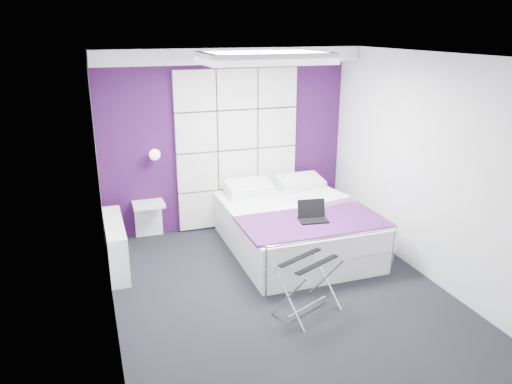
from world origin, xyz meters
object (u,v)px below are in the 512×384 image
radiator (116,245)px  bed (295,227)px  wall_lamp (154,154)px  luggage_rack (308,286)px  nightstand (149,204)px  laptop (312,215)px

radiator → bed: 2.32m
bed → wall_lamp: bearing=149.4°
radiator → luggage_rack: (1.80, -1.73, 0.00)m
nightstand → laptop: size_ratio=1.24×
laptop → wall_lamp: bearing=146.1°
radiator → nightstand: radiator is taller
wall_lamp → nightstand: 0.71m
radiator → luggage_rack: same height
laptop → bed: bearing=98.0°
bed → laptop: laptop is taller
wall_lamp → radiator: 1.35m
radiator → nightstand: (0.51, 0.72, 0.22)m
bed → luggage_rack: size_ratio=3.51×
wall_lamp → luggage_rack: size_ratio=0.25×
laptop → nightstand: bearing=149.0°
laptop → radiator: bearing=170.3°
radiator → luggage_rack: bearing=-43.8°
wall_lamp → radiator: bearing=-130.1°
nightstand → luggage_rack: bearing=-62.2°
nightstand → wall_lamp: bearing=17.1°
bed → nightstand: (-1.79, 0.95, 0.20)m
nightstand → laptop: 2.31m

